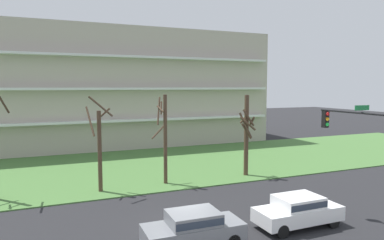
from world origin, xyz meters
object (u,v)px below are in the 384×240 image
at_px(tree_center, 164,136).
at_px(tree_right, 246,133).
at_px(sedan_white_near_left, 298,210).
at_px(traffic_signal_mast, 382,148).
at_px(tree_left, 99,146).
at_px(sedan_gray_center_left, 193,227).

height_order(tree_center, tree_right, tree_center).
relative_size(sedan_white_near_left, traffic_signal_mast, 0.72).
bearing_deg(traffic_signal_mast, tree_left, 131.37).
xyz_separation_m(sedan_white_near_left, sedan_gray_center_left, (-5.66, 0.00, 0.00)).
relative_size(tree_left, tree_center, 1.00).
height_order(tree_center, sedan_white_near_left, tree_center).
bearing_deg(sedan_white_near_left, tree_center, 110.37).
bearing_deg(tree_left, sedan_gray_center_left, -75.01).
distance_m(sedan_white_near_left, traffic_signal_mast, 4.88).
height_order(tree_center, sedan_gray_center_left, tree_center).
relative_size(tree_left, sedan_gray_center_left, 1.44).
height_order(sedan_white_near_left, sedan_gray_center_left, same).
xyz_separation_m(tree_center, traffic_signal_mast, (6.16, -12.45, 0.77)).
xyz_separation_m(tree_right, sedan_gray_center_left, (-8.56, -9.66, -2.51)).
distance_m(tree_left, traffic_signal_mast, 16.26).
relative_size(tree_left, traffic_signal_mast, 1.05).
relative_size(sedan_gray_center_left, traffic_signal_mast, 0.73).
bearing_deg(tree_left, tree_center, 3.37).
height_order(sedan_gray_center_left, traffic_signal_mast, traffic_signal_mast).
distance_m(tree_right, sedan_gray_center_left, 13.15).
bearing_deg(traffic_signal_mast, tree_center, 116.34).
bearing_deg(tree_left, tree_right, 0.04).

